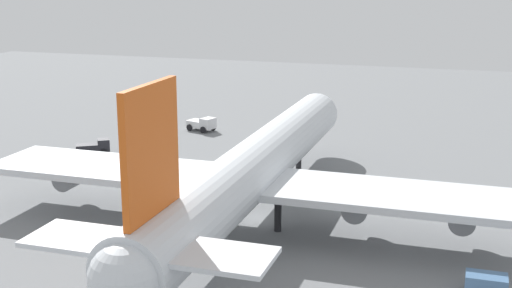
% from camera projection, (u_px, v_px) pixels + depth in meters
% --- Properties ---
extents(ground_plane, '(238.55, 238.55, 0.00)m').
position_uv_depth(ground_plane, '(256.00, 218.00, 69.99)').
color(ground_plane, slate).
extents(cargo_airplane, '(59.64, 54.59, 17.40)m').
position_uv_depth(cargo_airplane, '(255.00, 168.00, 68.30)').
color(cargo_airplane, silver).
rests_on(cargo_airplane, ground_plane).
extents(maintenance_van, '(3.77, 4.99, 2.18)m').
position_uv_depth(maintenance_van, '(202.00, 124.00, 108.02)').
color(maintenance_van, silver).
rests_on(maintenance_van, ground_plane).
extents(baggage_tug, '(3.93, 4.75, 2.14)m').
position_uv_depth(baggage_tug, '(95.00, 147.00, 93.93)').
color(baggage_tug, '#232328').
rests_on(baggage_tug, ground_plane).
extents(cargo_container_fore, '(1.95, 3.16, 1.73)m').
position_uv_depth(cargo_container_fore, '(486.00, 285.00, 53.11)').
color(cargo_container_fore, '#4C729E').
rests_on(cargo_container_fore, ground_plane).
extents(safety_cone_nose, '(0.59, 0.59, 0.84)m').
position_uv_depth(safety_cone_nose, '(290.00, 149.00, 95.72)').
color(safety_cone_nose, orange).
rests_on(safety_cone_nose, ground_plane).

